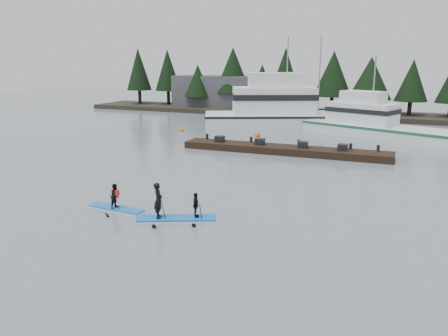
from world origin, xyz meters
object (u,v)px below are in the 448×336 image
at_px(fishing_boat_medium, 373,130).
at_px(floating_dock, 284,150).
at_px(fishing_boat_large, 289,119).
at_px(paddleboard_duo, 174,209).
at_px(paddleboard_solo, 116,201).

height_order(fishing_boat_medium, floating_dock, fishing_boat_medium).
bearing_deg(fishing_boat_medium, floating_dock, -95.81).
bearing_deg(fishing_boat_large, paddleboard_duo, -109.24).
height_order(fishing_boat_large, floating_dock, fishing_boat_large).
bearing_deg(paddleboard_duo, paddleboard_solo, 152.47).
relative_size(floating_dock, paddleboard_duo, 4.48).
relative_size(fishing_boat_medium, floating_dock, 0.89).
xyz_separation_m(paddleboard_solo, paddleboard_duo, (3.31, -0.18, 0.09)).
distance_m(fishing_boat_medium, paddleboard_duo, 28.53).
bearing_deg(fishing_boat_medium, paddleboard_duo, -81.60).
xyz_separation_m(fishing_boat_large, floating_dock, (3.32, -14.53, -0.57)).
relative_size(fishing_boat_large, paddleboard_duo, 5.53).
xyz_separation_m(fishing_boat_medium, floating_dock, (-5.89, -11.21, -0.33)).
height_order(floating_dock, paddleboard_solo, paddleboard_solo).
distance_m(paddleboard_solo, paddleboard_duo, 3.32).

